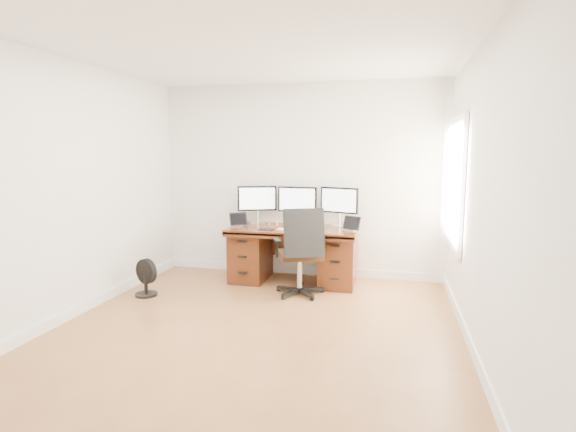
% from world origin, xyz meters
% --- Properties ---
extents(ground, '(4.50, 4.50, 0.00)m').
position_xyz_m(ground, '(0.00, 0.00, 0.00)').
color(ground, '#8E5E36').
rests_on(ground, ground).
extents(back_wall, '(4.00, 0.10, 2.70)m').
position_xyz_m(back_wall, '(0.00, 2.25, 1.35)').
color(back_wall, white).
rests_on(back_wall, ground).
extents(right_wall, '(0.10, 4.50, 2.70)m').
position_xyz_m(right_wall, '(2.00, 0.11, 1.35)').
color(right_wall, white).
rests_on(right_wall, ground).
extents(desk, '(1.70, 0.80, 0.75)m').
position_xyz_m(desk, '(0.00, 1.83, 0.40)').
color(desk, '#4C220F').
rests_on(desk, ground).
extents(office_chair, '(0.77, 0.77, 1.10)m').
position_xyz_m(office_chair, '(0.21, 1.27, 0.36)').
color(office_chair, black).
rests_on(office_chair, ground).
extents(floor_fan, '(0.32, 0.27, 0.46)m').
position_xyz_m(floor_fan, '(-1.63, 0.83, 0.22)').
color(floor_fan, black).
rests_on(floor_fan, ground).
extents(monitor_left, '(0.52, 0.25, 0.53)m').
position_xyz_m(monitor_left, '(-0.58, 2.07, 1.09)').
color(monitor_left, silver).
rests_on(monitor_left, desk).
extents(monitor_center, '(0.55, 0.15, 0.53)m').
position_xyz_m(monitor_center, '(-0.00, 2.07, 1.09)').
color(monitor_center, silver).
rests_on(monitor_center, desk).
extents(monitor_right, '(0.53, 0.21, 0.53)m').
position_xyz_m(monitor_right, '(0.58, 2.07, 1.09)').
color(monitor_right, silver).
rests_on(monitor_right, desk).
extents(tablet_left, '(0.23, 0.19, 0.19)m').
position_xyz_m(tablet_left, '(-0.75, 1.75, 0.84)').
color(tablet_left, silver).
rests_on(tablet_left, desk).
extents(tablet_right, '(0.24, 0.17, 0.19)m').
position_xyz_m(tablet_right, '(0.78, 1.75, 0.84)').
color(tablet_right, silver).
rests_on(tablet_right, desk).
extents(keyboard, '(0.28, 0.18, 0.01)m').
position_xyz_m(keyboard, '(-0.03, 1.59, 0.76)').
color(keyboard, white).
rests_on(keyboard, desk).
extents(trackpad, '(0.14, 0.14, 0.01)m').
position_xyz_m(trackpad, '(0.28, 1.62, 0.76)').
color(trackpad, silver).
rests_on(trackpad, desk).
extents(drawing_tablet, '(0.20, 0.14, 0.01)m').
position_xyz_m(drawing_tablet, '(-0.31, 1.57, 0.76)').
color(drawing_tablet, black).
rests_on(drawing_tablet, desk).
extents(phone, '(0.13, 0.07, 0.01)m').
position_xyz_m(phone, '(0.04, 1.80, 0.76)').
color(phone, black).
rests_on(phone, desk).
extents(figurine_brown, '(0.03, 0.03, 0.08)m').
position_xyz_m(figurine_brown, '(-0.37, 1.95, 0.79)').
color(figurine_brown, brown).
rests_on(figurine_brown, desk).
extents(figurine_orange, '(0.03, 0.03, 0.08)m').
position_xyz_m(figurine_orange, '(-0.26, 1.95, 0.79)').
color(figurine_orange, '#FB8548').
rests_on(figurine_orange, desk).
extents(figurine_purple, '(0.03, 0.03, 0.08)m').
position_xyz_m(figurine_purple, '(-0.12, 1.95, 0.79)').
color(figurine_purple, '#9860D6').
rests_on(figurine_purple, desk).
extents(figurine_blue, '(0.03, 0.03, 0.08)m').
position_xyz_m(figurine_blue, '(0.14, 1.95, 0.79)').
color(figurine_blue, '#449ADC').
rests_on(figurine_blue, desk).
extents(figurine_pink, '(0.03, 0.03, 0.08)m').
position_xyz_m(figurine_pink, '(0.24, 1.95, 0.79)').
color(figurine_pink, pink).
rests_on(figurine_pink, desk).
extents(figurine_yellow, '(0.03, 0.03, 0.08)m').
position_xyz_m(figurine_yellow, '(0.37, 1.95, 0.79)').
color(figurine_yellow, tan).
rests_on(figurine_yellow, desk).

